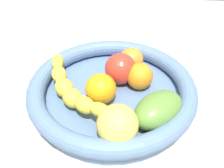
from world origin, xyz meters
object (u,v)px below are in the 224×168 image
object	(u,v)px
tomato_red	(121,69)
orange_mid_right	(131,60)
mango_green	(158,110)
banana_draped_left	(71,89)
apple_yellow	(118,125)
orange_mid_left	(140,76)
fruit_bowl	(112,91)
orange_front	(101,89)

from	to	relation	value
tomato_red	orange_mid_right	bearing A→B (deg)	-25.95
mango_green	tomato_red	bearing A→B (deg)	33.25
banana_draped_left	tomato_red	bearing A→B (deg)	-53.42
apple_yellow	orange_mid_left	bearing A→B (deg)	-14.25
mango_green	banana_draped_left	bearing A→B (deg)	75.36
fruit_bowl	apple_yellow	distance (cm)	12.94
fruit_bowl	orange_front	bearing A→B (deg)	134.75
orange_mid_left	mango_green	size ratio (longest dim) A/B	0.53
apple_yellow	fruit_bowl	bearing A→B (deg)	9.05
orange_mid_left	mango_green	bearing A→B (deg)	-161.26
fruit_bowl	orange_mid_left	bearing A→B (deg)	-61.45
orange_front	orange_mid_left	distance (cm)	9.79
orange_mid_left	apple_yellow	distance (cm)	16.23
apple_yellow	mango_green	xyz separation A→B (cm)	(5.16, -7.57, -0.69)
tomato_red	mango_green	size ratio (longest dim) A/B	0.63
banana_draped_left	orange_mid_right	size ratio (longest dim) A/B	3.43
apple_yellow	mango_green	world-z (taller)	apple_yellow
orange_front	mango_green	xyz separation A→B (cm)	(-5.14, -11.74, -0.15)
tomato_red	orange_mid_left	bearing A→B (deg)	-110.22
orange_mid_right	tomato_red	size ratio (longest dim) A/B	0.81
mango_green	orange_front	bearing A→B (deg)	66.35
orange_mid_left	mango_green	xyz separation A→B (cm)	(-10.55, -3.58, 0.14)
tomato_red	apple_yellow	xyz separation A→B (cm)	(-17.34, -0.41, 0.22)
orange_mid_left	tomato_red	distance (cm)	4.73
banana_draped_left	orange_front	distance (cm)	6.32
fruit_bowl	banana_draped_left	xyz separation A→B (cm)	(-2.59, 8.48, 2.14)
orange_front	mango_green	size ratio (longest dim) A/B	0.58
banana_draped_left	apple_yellow	bearing A→B (deg)	-133.34
banana_draped_left	orange_front	world-z (taller)	orange_front
fruit_bowl	apple_yellow	world-z (taller)	apple_yellow
apple_yellow	tomato_red	bearing A→B (deg)	1.35
orange_front	tomato_red	xyz separation A→B (cm)	(7.03, -3.76, 0.32)
mango_green	apple_yellow	bearing A→B (deg)	124.29
fruit_bowl	orange_mid_right	world-z (taller)	orange_mid_right
orange_mid_left	apple_yellow	xyz separation A→B (cm)	(-15.71, 3.99, 0.83)
banana_draped_left	mango_green	world-z (taller)	mango_green
banana_draped_left	apple_yellow	xyz separation A→B (cm)	(-9.87, -10.46, 0.73)
orange_mid_right	apple_yellow	world-z (taller)	apple_yellow
banana_draped_left	tomato_red	world-z (taller)	tomato_red
orange_mid_left	tomato_red	world-z (taller)	tomato_red
orange_mid_left	orange_mid_right	distance (cm)	6.81
fruit_bowl	orange_front	xyz separation A→B (cm)	(-2.16, 2.18, 2.33)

